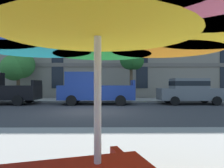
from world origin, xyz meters
TOP-DOWN VIEW (x-y plane):
  - ground_plane at (0.00, 0.00)m, footprint 120.00×120.00m
  - sidewalk_far at (0.00, 6.80)m, footprint 56.00×3.60m
  - apartment_building at (0.00, 14.99)m, footprint 47.67×12.08m
  - pickup_blue at (-0.17, 3.70)m, footprint 5.10×2.12m
  - sedan_gray at (6.48, 3.70)m, footprint 4.40×1.98m
  - street_tree_left at (-6.98, 7.44)m, footprint 2.73×2.67m
  - street_tree_middle at (2.87, 6.48)m, footprint 2.01×2.00m
  - patio_umbrella at (0.87, -9.00)m, footprint 3.39×3.39m

SIDE VIEW (x-z plane):
  - ground_plane at x=0.00m, z-range 0.00..0.00m
  - sidewalk_far at x=0.00m, z-range 0.00..0.12m
  - sedan_gray at x=6.48m, z-range 0.06..1.84m
  - pickup_blue at x=-0.17m, z-range -0.07..2.13m
  - patio_umbrella at x=0.87m, z-range 0.86..3.16m
  - street_tree_left at x=-6.98m, z-range 0.81..5.07m
  - street_tree_middle at x=2.87m, z-range 1.16..5.76m
  - apartment_building at x=0.00m, z-range 0.00..19.20m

